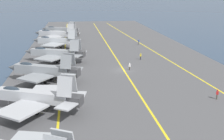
{
  "coord_description": "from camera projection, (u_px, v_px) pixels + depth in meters",
  "views": [
    {
      "loc": [
        -61.71,
        11.18,
        18.31
      ],
      "look_at": [
        -8.37,
        3.87,
        2.9
      ],
      "focal_mm": 45.0,
      "sensor_mm": 36.0,
      "label": 1
    }
  ],
  "objects": [
    {
      "name": "deck_stripe_foul_line",
      "position": [
        181.0,
        68.0,
        66.99
      ],
      "size": [
        189.46,
        13.6,
        0.01
      ],
      "primitive_type": "cube",
      "rotation": [
        0.0,
        0.0,
        0.07
      ],
      "color": "yellow",
      "rests_on": "carrier_deck"
    },
    {
      "name": "parked_jet_third",
      "position": [
        35.0,
        96.0,
        42.36
      ],
      "size": [
        13.96,
        15.87,
        6.18
      ],
      "color": "#A8AAAF",
      "rests_on": "carrier_deck"
    },
    {
      "name": "crew_white_vest",
      "position": [
        130.0,
        66.0,
        64.73
      ],
      "size": [
        0.42,
        0.46,
        1.68
      ],
      "color": "#383328",
      "rests_on": "carrier_deck"
    },
    {
      "name": "crew_red_vest",
      "position": [
        217.0,
        94.0,
        47.41
      ],
      "size": [
        0.39,
        0.45,
        1.76
      ],
      "color": "#4C473D",
      "rests_on": "carrier_deck"
    },
    {
      "name": "carrier_deck",
      "position": [
        124.0,
        71.0,
        65.23
      ],
      "size": [
        210.99,
        50.79,
        0.4
      ],
      "primitive_type": "cube",
      "color": "#4C4C4F",
      "rests_on": "ground"
    },
    {
      "name": "parked_jet_seventh",
      "position": [
        57.0,
        34.0,
        102.21
      ],
      "size": [
        13.87,
        17.32,
        6.19
      ],
      "color": "#A8AAAF",
      "rests_on": "carrier_deck"
    },
    {
      "name": "deck_stripe_centerline",
      "position": [
        124.0,
        70.0,
        65.17
      ],
      "size": [
        189.89,
        0.36,
        0.01
      ],
      "primitive_type": "cube",
      "color": "yellow",
      "rests_on": "carrier_deck"
    },
    {
      "name": "parked_jet_eighth",
      "position": [
        60.0,
        29.0,
        115.56
      ],
      "size": [
        13.6,
        16.01,
        5.59
      ],
      "color": "gray",
      "rests_on": "carrier_deck"
    },
    {
      "name": "ground_plane",
      "position": [
        124.0,
        72.0,
        65.28
      ],
      "size": [
        2000.0,
        2000.0,
        0.0
      ],
      "primitive_type": "plane",
      "color": "navy"
    },
    {
      "name": "crew_yellow_vest",
      "position": [
        141.0,
        56.0,
        74.47
      ],
      "size": [
        0.36,
        0.44,
        1.79
      ],
      "color": "#232328",
      "rests_on": "carrier_deck"
    },
    {
      "name": "deck_stripe_edge_line",
      "position": [
        63.0,
        72.0,
        63.35
      ],
      "size": [
        189.89,
        1.48,
        0.01
      ],
      "primitive_type": "cube",
      "rotation": [
        0.0,
        0.0,
        0.01
      ],
      "color": "yellow",
      "rests_on": "carrier_deck"
    },
    {
      "name": "parked_jet_fourth",
      "position": [
        44.0,
        70.0,
        56.01
      ],
      "size": [
        12.32,
        15.84,
        6.13
      ],
      "color": "gray",
      "rests_on": "carrier_deck"
    },
    {
      "name": "crew_blue_vest",
      "position": [
        139.0,
        42.0,
        94.81
      ],
      "size": [
        0.46,
        0.43,
        1.83
      ],
      "color": "#4C473D",
      "rests_on": "carrier_deck"
    },
    {
      "name": "parked_jet_fifth",
      "position": [
        55.0,
        53.0,
        71.44
      ],
      "size": [
        13.43,
        16.43,
        6.14
      ],
      "color": "gray",
      "rests_on": "carrier_deck"
    },
    {
      "name": "parked_jet_sixth",
      "position": [
        57.0,
        41.0,
        86.87
      ],
      "size": [
        13.48,
        15.33,
        6.49
      ],
      "color": "#9EA3A8",
      "rests_on": "carrier_deck"
    }
  ]
}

